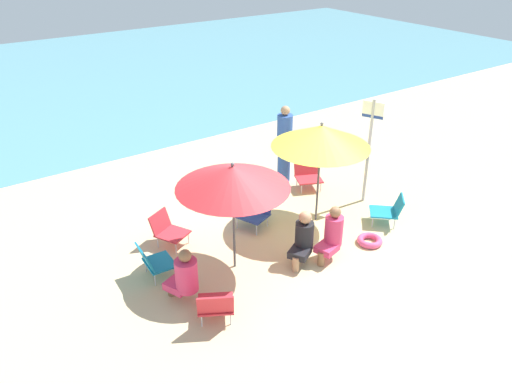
# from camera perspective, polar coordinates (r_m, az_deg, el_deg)

# --- Properties ---
(ground_plane) EXTENTS (40.00, 40.00, 0.00)m
(ground_plane) POSITION_cam_1_polar(r_m,az_deg,el_deg) (9.09, 3.47, -6.16)
(ground_plane) COLOR #D3BC8C
(sea_water) EXTENTS (40.00, 16.00, 0.01)m
(sea_water) POSITION_cam_1_polar(r_m,az_deg,el_deg) (20.41, -20.63, 11.87)
(sea_water) COLOR #5693A3
(sea_water) RESTS_ON ground_plane
(umbrella_yellow) EXTENTS (1.81, 1.81, 2.01)m
(umbrella_yellow) POSITION_cam_1_polar(r_m,az_deg,el_deg) (9.15, 7.38, 6.30)
(umbrella_yellow) COLOR #4C4C51
(umbrella_yellow) RESTS_ON ground_plane
(umbrella_red) EXTENTS (1.80, 1.80, 1.93)m
(umbrella_red) POSITION_cam_1_polar(r_m,az_deg,el_deg) (7.72, -2.66, 1.71)
(umbrella_red) COLOR #4C4C51
(umbrella_red) RESTS_ON ground_plane
(beach_chair_a) EXTENTS (0.71, 0.71, 0.58)m
(beach_chair_a) POSITION_cam_1_polar(r_m,az_deg,el_deg) (11.00, 5.88, 2.04)
(beach_chair_a) COLOR red
(beach_chair_a) RESTS_ON ground_plane
(beach_chair_b) EXTENTS (0.73, 0.76, 0.62)m
(beach_chair_b) POSITION_cam_1_polar(r_m,az_deg,el_deg) (7.38, -4.61, -12.61)
(beach_chair_b) COLOR red
(beach_chair_b) RESTS_ON ground_plane
(beach_chair_c) EXTENTS (0.54, 0.55, 0.61)m
(beach_chair_c) POSITION_cam_1_polar(r_m,az_deg,el_deg) (8.33, -11.56, -7.63)
(beach_chair_c) COLOR teal
(beach_chair_c) RESTS_ON ground_plane
(beach_chair_d) EXTENTS (0.72, 0.72, 0.66)m
(beach_chair_d) POSITION_cam_1_polar(r_m,az_deg,el_deg) (9.51, -0.04, -1.94)
(beach_chair_d) COLOR navy
(beach_chair_d) RESTS_ON ground_plane
(beach_chair_e) EXTENTS (0.68, 0.73, 0.60)m
(beach_chair_e) POSITION_cam_1_polar(r_m,az_deg,el_deg) (9.10, -10.00, -4.14)
(beach_chair_e) COLOR red
(beach_chair_e) RESTS_ON ground_plane
(beach_chair_f) EXTENTS (0.75, 0.74, 0.58)m
(beach_chair_f) POSITION_cam_1_polar(r_m,az_deg,el_deg) (9.91, 14.88, -1.93)
(beach_chair_f) COLOR teal
(beach_chair_f) RESTS_ON ground_plane
(person_a) EXTENTS (0.55, 0.40, 0.98)m
(person_a) POSITION_cam_1_polar(r_m,az_deg,el_deg) (8.62, 8.60, -4.64)
(person_a) COLOR #DB3866
(person_a) RESTS_ON ground_plane
(person_b) EXTENTS (0.55, 0.47, 0.96)m
(person_b) POSITION_cam_1_polar(r_m,az_deg,el_deg) (8.47, 5.36, -5.14)
(person_b) COLOR black
(person_b) RESTS_ON ground_plane
(person_c) EXTENTS (0.46, 0.57, 0.96)m
(person_c) POSITION_cam_1_polar(r_m,az_deg,el_deg) (7.66, -8.12, -9.39)
(person_c) COLOR #DB3866
(person_c) RESTS_ON ground_plane
(person_d) EXTENTS (0.34, 0.34, 1.74)m
(person_d) POSITION_cam_1_polar(r_m,az_deg,el_deg) (11.00, 3.23, 5.41)
(person_d) COLOR #2D519E
(person_d) RESTS_ON ground_plane
(warning_sign) EXTENTS (0.20, 0.39, 2.18)m
(warning_sign) POSITION_cam_1_polar(r_m,az_deg,el_deg) (10.17, 12.77, 5.87)
(warning_sign) COLOR #ADADB2
(warning_sign) RESTS_ON ground_plane
(swim_ring) EXTENTS (0.46, 0.46, 0.11)m
(swim_ring) POSITION_cam_1_polar(r_m,az_deg,el_deg) (9.35, 12.75, -5.38)
(swim_ring) COLOR #E54C7F
(swim_ring) RESTS_ON ground_plane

